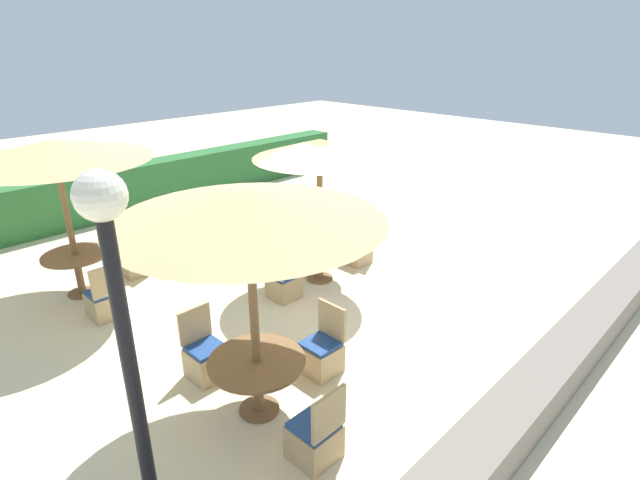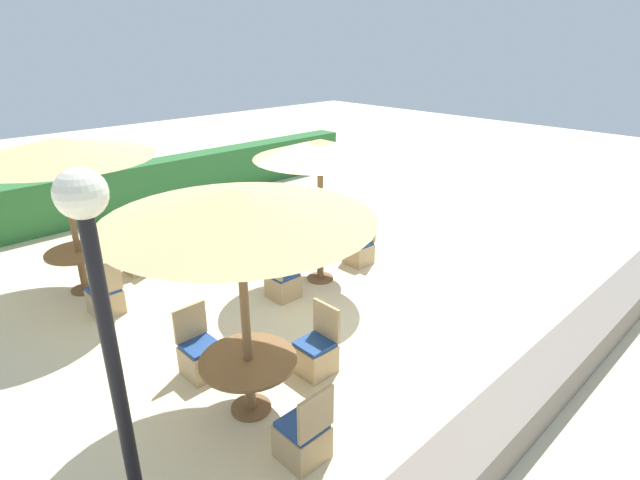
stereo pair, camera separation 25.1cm
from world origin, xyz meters
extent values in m
plane|color=beige|center=(0.00, 0.00, 0.00)|extent=(40.00, 40.00, 0.00)
cube|color=#2D6B33|center=(0.00, 6.92, 0.59)|extent=(13.00, 0.70, 1.17)
cube|color=slate|center=(0.00, -3.40, 0.25)|extent=(10.00, 0.56, 0.51)
cylinder|color=black|center=(-4.39, -1.63, 1.50)|extent=(0.12, 0.12, 3.00)
sphere|color=silver|center=(-4.39, -1.63, 3.14)|extent=(0.36, 0.36, 0.36)
cylinder|color=brown|center=(-2.76, -1.08, 1.32)|extent=(0.10, 0.10, 2.64)
cone|color=tan|center=(-2.76, -1.08, 2.56)|extent=(2.82, 2.82, 0.32)
cylinder|color=brown|center=(-2.76, -1.08, 0.01)|extent=(0.48, 0.48, 0.03)
cylinder|color=brown|center=(-2.76, -1.08, 0.33)|extent=(0.12, 0.12, 0.67)
cylinder|color=brown|center=(-2.76, -1.08, 0.69)|extent=(1.12, 1.12, 0.04)
cube|color=tan|center=(-2.81, -2.05, 0.20)|extent=(0.46, 0.46, 0.40)
cube|color=navy|center=(-2.81, -2.05, 0.43)|extent=(0.42, 0.42, 0.05)
cube|color=tan|center=(-2.81, -2.26, 0.69)|extent=(0.46, 0.04, 0.48)
cube|color=tan|center=(-2.81, -0.09, 0.20)|extent=(0.46, 0.46, 0.40)
cube|color=navy|center=(-2.81, -0.09, 0.43)|extent=(0.42, 0.42, 0.05)
cube|color=tan|center=(-2.81, 0.12, 0.69)|extent=(0.46, 0.04, 0.48)
cube|color=tan|center=(-1.72, -1.08, 0.20)|extent=(0.46, 0.46, 0.40)
cube|color=navy|center=(-1.72, -1.08, 0.43)|extent=(0.42, 0.42, 0.05)
cube|color=tan|center=(-1.51, -1.08, 0.69)|extent=(0.04, 0.46, 0.48)
cylinder|color=brown|center=(0.22, 0.83, 1.24)|extent=(0.10, 0.10, 2.48)
cone|color=tan|center=(0.22, 0.83, 2.40)|extent=(2.26, 2.26, 0.32)
cylinder|color=brown|center=(0.22, 0.83, 0.01)|extent=(0.48, 0.48, 0.03)
cylinder|color=brown|center=(0.22, 0.83, 0.35)|extent=(0.12, 0.12, 0.70)
cylinder|color=brown|center=(0.22, 0.83, 0.72)|extent=(1.05, 1.05, 0.04)
cube|color=tan|center=(1.23, 0.80, 0.20)|extent=(0.46, 0.46, 0.40)
cube|color=navy|center=(1.23, 0.80, 0.43)|extent=(0.42, 0.42, 0.05)
cube|color=tan|center=(1.44, 0.80, 0.69)|extent=(0.04, 0.46, 0.48)
cube|color=tan|center=(-0.70, 0.77, 0.20)|extent=(0.46, 0.46, 0.40)
cube|color=navy|center=(-0.70, 0.77, 0.43)|extent=(0.42, 0.42, 0.05)
cube|color=tan|center=(-0.91, 0.77, 0.69)|extent=(0.04, 0.46, 0.48)
cylinder|color=brown|center=(-3.04, 3.37, 1.29)|extent=(0.10, 0.10, 2.58)
cone|color=tan|center=(-3.04, 3.37, 2.50)|extent=(2.94, 2.94, 0.32)
cylinder|color=brown|center=(-3.04, 3.37, 0.01)|extent=(0.48, 0.48, 0.03)
cylinder|color=brown|center=(-3.04, 3.37, 0.35)|extent=(0.12, 0.12, 0.71)
cylinder|color=brown|center=(-3.04, 3.37, 0.73)|extent=(1.07, 1.07, 0.04)
cube|color=tan|center=(-3.08, 2.33, 0.20)|extent=(0.46, 0.46, 0.40)
cube|color=navy|center=(-3.08, 2.33, 0.43)|extent=(0.42, 0.42, 0.05)
cube|color=tan|center=(-3.08, 2.12, 0.69)|extent=(0.46, 0.04, 0.48)
cube|color=tan|center=(-2.02, 3.43, 0.20)|extent=(0.46, 0.46, 0.40)
cube|color=navy|center=(-2.02, 3.43, 0.43)|extent=(0.42, 0.42, 0.05)
cube|color=tan|center=(-1.81, 3.43, 0.69)|extent=(0.04, 0.46, 0.48)
camera|label=1|loc=(-5.65, -4.89, 4.12)|focal=28.00mm
camera|label=2|loc=(-5.47, -5.07, 4.12)|focal=28.00mm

